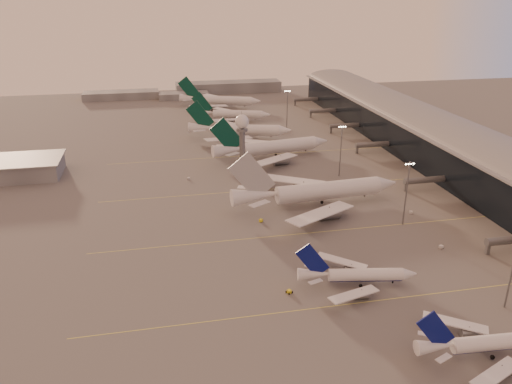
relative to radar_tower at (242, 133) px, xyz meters
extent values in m
plane|color=#535050|center=(-5.00, -120.00, -20.95)|extent=(700.00, 700.00, 0.00)
cube|color=#E0D94F|center=(25.00, -110.00, -20.94)|extent=(180.00, 0.25, 0.02)
cube|color=#E0D94F|center=(25.00, -65.00, -20.94)|extent=(180.00, 0.25, 0.02)
cube|color=#E0D94F|center=(25.00, -20.00, -20.94)|extent=(180.00, 0.25, 0.02)
cube|color=#E0D94F|center=(25.00, 30.00, -20.94)|extent=(180.00, 0.25, 0.02)
cube|color=black|center=(103.00, -10.00, -11.95)|extent=(36.00, 360.00, 18.00)
cylinder|color=slate|center=(103.00, -10.00, -2.95)|extent=(10.08, 360.00, 10.08)
cube|color=slate|center=(103.00, -10.00, -2.75)|extent=(40.00, 362.00, 0.80)
cube|color=slate|center=(67.00, -92.00, -18.75)|extent=(1.20, 1.20, 4.40)
cylinder|color=slate|center=(77.00, -34.00, -16.45)|extent=(22.00, 2.80, 2.80)
cube|color=slate|center=(67.00, -34.00, -18.75)|extent=(1.20, 1.20, 4.40)
cylinder|color=slate|center=(77.00, 22.00, -16.45)|extent=(22.00, 2.80, 2.80)
cube|color=slate|center=(67.00, 22.00, -18.75)|extent=(1.20, 1.20, 4.40)
cylinder|color=slate|center=(77.00, 64.00, -16.45)|extent=(22.00, 2.80, 2.80)
cube|color=slate|center=(67.00, 64.00, -18.75)|extent=(1.20, 1.20, 4.40)
cylinder|color=slate|center=(77.00, 106.00, -16.45)|extent=(22.00, 2.80, 2.80)
cube|color=slate|center=(67.00, 106.00, -18.75)|extent=(1.20, 1.20, 4.40)
cylinder|color=slate|center=(77.00, 146.00, -16.45)|extent=(22.00, 2.80, 2.80)
cube|color=slate|center=(67.00, 146.00, -18.75)|extent=(1.20, 1.20, 4.40)
cylinder|color=slate|center=(0.00, 0.00, -9.95)|extent=(2.60, 2.60, 22.00)
cylinder|color=slate|center=(0.00, 0.00, 1.55)|extent=(5.20, 5.20, 1.20)
sphere|color=silver|center=(0.00, 0.00, 5.45)|extent=(6.40, 6.40, 6.40)
cylinder|color=slate|center=(0.00, 0.00, 9.15)|extent=(0.16, 0.16, 2.00)
cylinder|color=slate|center=(50.00, -65.00, -8.45)|extent=(0.56, 0.56, 25.00)
cube|color=slate|center=(50.00, -65.00, 3.55)|extent=(3.60, 0.25, 0.25)
sphere|color=#FFEABF|center=(48.50, -65.00, 3.15)|extent=(0.56, 0.56, 0.56)
sphere|color=#FFEABF|center=(49.50, -65.00, 3.15)|extent=(0.56, 0.56, 0.56)
sphere|color=#FFEABF|center=(50.50, -65.00, 3.15)|extent=(0.56, 0.56, 0.56)
sphere|color=#FFEABF|center=(51.50, -65.00, 3.15)|extent=(0.56, 0.56, 0.56)
cylinder|color=slate|center=(45.00, -10.00, -8.45)|extent=(0.56, 0.56, 25.00)
cube|color=slate|center=(45.00, -10.00, 3.55)|extent=(3.60, 0.25, 0.25)
sphere|color=#FFEABF|center=(43.50, -10.00, 3.15)|extent=(0.56, 0.56, 0.56)
sphere|color=#FFEABF|center=(44.50, -10.00, 3.15)|extent=(0.56, 0.56, 0.56)
sphere|color=#FFEABF|center=(45.50, -10.00, 3.15)|extent=(0.56, 0.56, 0.56)
sphere|color=#FFEABF|center=(46.50, -10.00, 3.15)|extent=(0.56, 0.56, 0.56)
cylinder|color=slate|center=(43.00, 80.00, -8.45)|extent=(0.56, 0.56, 25.00)
cube|color=slate|center=(43.00, 80.00, 3.55)|extent=(3.60, 0.25, 0.25)
sphere|color=#FFEABF|center=(41.50, 80.00, 3.15)|extent=(0.56, 0.56, 0.56)
sphere|color=#FFEABF|center=(42.50, 80.00, 3.15)|extent=(0.56, 0.56, 0.56)
sphere|color=#FFEABF|center=(43.50, 80.00, 3.15)|extent=(0.56, 0.56, 0.56)
sphere|color=#FFEABF|center=(44.50, 80.00, 3.15)|extent=(0.56, 0.56, 0.56)
cube|color=slate|center=(-65.00, 200.00, -17.95)|extent=(60.00, 18.00, 6.00)
cube|color=slate|center=(25.00, 210.00, -16.45)|extent=(90.00, 20.00, 9.00)
cube|color=slate|center=(-15.00, 190.00, -18.45)|extent=(40.00, 15.00, 5.00)
cylinder|color=silver|center=(37.67, -136.75, -17.89)|extent=(22.24, 5.22, 3.75)
cylinder|color=#081062|center=(37.67, -136.75, -18.73)|extent=(21.73, 4.14, 2.70)
cone|color=silver|center=(22.07, -135.71, -17.42)|extent=(9.47, 4.36, 3.75)
cube|color=silver|center=(31.66, -145.60, -18.54)|extent=(16.06, 9.90, 1.18)
cylinder|color=slate|center=(34.48, -143.60, -20.26)|extent=(4.42, 2.72, 2.44)
cube|color=slate|center=(34.48, -143.60, -19.20)|extent=(0.31, 0.27, 1.50)
cube|color=silver|center=(32.89, -127.18, -18.54)|extent=(15.49, 11.55, 1.18)
cylinder|color=slate|center=(35.43, -129.54, -20.26)|extent=(4.42, 2.72, 2.44)
cube|color=slate|center=(35.43, -129.54, -19.20)|extent=(0.31, 0.27, 1.50)
cube|color=#081062|center=(21.61, -135.67, -12.78)|extent=(10.30, 1.03, 11.18)
cube|color=silver|center=(21.81, -139.96, -17.33)|extent=(4.55, 3.09, 0.25)
cube|color=silver|center=(22.38, -131.45, -17.33)|extent=(4.50, 3.51, 0.25)
cylinder|color=black|center=(36.04, -134.47, -20.41)|extent=(1.12, 0.57, 1.09)
cylinder|color=black|center=(35.75, -138.80, -20.41)|extent=(1.12, 0.57, 1.09)
cylinder|color=silver|center=(19.20, -101.62, -17.88)|extent=(22.41, 7.52, 3.76)
cylinder|color=#081062|center=(19.20, -101.62, -18.73)|extent=(21.80, 6.40, 2.71)
cone|color=silver|center=(32.19, -103.90, -17.88)|extent=(4.86, 4.44, 3.76)
cone|color=silver|center=(3.75, -98.92, -17.41)|extent=(9.78, 5.30, 3.76)
cube|color=silver|center=(12.26, -109.80, -18.54)|extent=(16.34, 8.48, 1.18)
cylinder|color=slate|center=(15.29, -108.11, -20.26)|extent=(4.63, 3.15, 2.45)
cube|color=slate|center=(15.29, -108.11, -19.20)|extent=(0.34, 0.30, 1.50)
cube|color=silver|center=(15.45, -91.57, -18.54)|extent=(14.88, 12.75, 1.18)
cylinder|color=slate|center=(17.73, -94.19, -20.26)|extent=(4.63, 3.15, 2.45)
cube|color=slate|center=(17.73, -94.19, -19.20)|extent=(0.34, 0.30, 1.50)
cube|color=#081062|center=(3.30, -98.84, -12.76)|extent=(10.23, 2.12, 11.21)
cube|color=silver|center=(3.05, -103.13, -17.32)|extent=(4.55, 2.72, 0.25)
cube|color=silver|center=(4.52, -94.71, -17.32)|extent=(4.40, 3.81, 0.25)
cylinder|color=black|center=(27.47, -103.07, -20.45)|extent=(0.49, 0.49, 0.99)
cylinder|color=black|center=(17.82, -99.17, -20.40)|extent=(1.16, 0.68, 1.09)
cylinder|color=black|center=(17.07, -103.46, -20.40)|extent=(1.16, 0.68, 1.09)
cylinder|color=silver|center=(28.55, -40.69, -16.15)|extent=(44.64, 9.95, 6.92)
cylinder|color=silver|center=(28.55, -40.69, -17.71)|extent=(43.62, 7.96, 4.98)
cone|color=silver|center=(54.91, -38.87, -16.15)|extent=(9.02, 7.49, 6.92)
cone|color=silver|center=(-2.79, -42.85, -15.29)|extent=(19.00, 8.18, 6.92)
cube|color=silver|center=(19.05, -59.79, -17.36)|extent=(30.85, 23.06, 2.05)
cylinder|color=slate|center=(24.09, -55.08, -20.17)|extent=(8.86, 5.08, 4.50)
cube|color=slate|center=(24.09, -55.08, -18.57)|extent=(0.35, 0.30, 2.77)
cube|color=silver|center=(16.51, -23.07, -17.36)|extent=(32.01, 19.67, 2.05)
cylinder|color=slate|center=(22.15, -27.04, -20.17)|extent=(8.86, 5.08, 4.50)
cube|color=slate|center=(22.15, -27.04, -18.57)|extent=(0.35, 0.30, 2.77)
cube|color=#9EA0A6|center=(-3.71, -42.91, -7.12)|extent=(19.15, 1.71, 20.53)
cube|color=silver|center=(-2.57, -51.42, -15.11)|extent=(9.03, 7.06, 0.28)
cube|color=silver|center=(-3.75, -34.33, -15.11)|extent=(9.15, 6.19, 0.28)
cylinder|color=black|center=(45.33, -39.53, -20.39)|extent=(0.56, 0.56, 1.12)
cylinder|color=black|center=(24.82, -38.48, -20.34)|extent=(1.26, 0.64, 1.23)
cylinder|color=black|center=(25.16, -43.38, -20.34)|extent=(1.26, 0.64, 1.23)
cylinder|color=silver|center=(24.59, 25.05, -16.39)|extent=(40.54, 12.51, 6.46)
cylinder|color=silver|center=(24.59, 25.05, -17.84)|extent=(39.47, 10.60, 4.65)
cone|color=silver|center=(48.19, 28.71, -16.39)|extent=(8.64, 7.57, 6.46)
cone|color=silver|center=(-3.48, 20.70, -15.58)|extent=(17.57, 8.95, 6.46)
cube|color=silver|center=(17.42, 6.91, -17.52)|extent=(27.30, 22.80, 1.91)
cylinder|color=slate|center=(21.65, 11.59, -20.17)|extent=(8.30, 5.33, 4.20)
cube|color=slate|center=(21.65, 11.59, -18.65)|extent=(0.37, 0.33, 2.58)
cube|color=silver|center=(12.26, 40.18, -17.52)|extent=(29.65, 15.91, 1.91)
cylinder|color=slate|center=(17.71, 37.00, -20.17)|extent=(8.30, 5.33, 4.20)
cube|color=slate|center=(17.71, 37.00, -18.65)|extent=(0.37, 0.33, 2.58)
cube|color=#063529|center=(-4.31, 20.57, -7.87)|extent=(17.61, 3.11, 19.10)
cube|color=silver|center=(-2.57, 13.00, -15.42)|extent=(8.02, 6.81, 0.28)
cube|color=silver|center=(-4.95, 28.31, -15.42)|extent=(8.26, 5.06, 0.28)
cylinder|color=black|center=(39.61, 27.38, -20.39)|extent=(0.56, 0.56, 1.11)
cylinder|color=black|center=(21.02, 26.98, -20.34)|extent=(1.30, 0.74, 1.22)
cylinder|color=black|center=(21.77, 22.14, -20.34)|extent=(1.30, 0.74, 1.22)
cylinder|color=silver|center=(13.78, 62.28, -16.63)|extent=(38.21, 15.65, 6.11)
cylinder|color=silver|center=(13.78, 62.28, -18.00)|extent=(37.03, 13.80, 4.40)
cone|color=silver|center=(35.65, 56.47, -16.63)|extent=(8.66, 7.79, 6.11)
cone|color=silver|center=(-12.22, 69.20, -15.86)|extent=(16.93, 9.99, 6.11)
cube|color=silver|center=(0.66, 49.27, -17.70)|extent=(28.25, 12.45, 1.81)
cylinder|color=slate|center=(6.11, 51.72, -20.21)|extent=(8.11, 5.73, 3.97)
cube|color=slate|center=(6.11, 51.72, -18.77)|extent=(0.37, 0.34, 2.45)
cube|color=silver|center=(8.85, 80.09, -17.70)|extent=(24.51, 23.40, 1.81)
cylinder|color=slate|center=(12.37, 75.26, -20.21)|extent=(8.11, 5.73, 3.97)
cube|color=slate|center=(12.37, 75.26, -18.77)|extent=(0.37, 0.34, 2.45)
cube|color=#063529|center=(-12.99, 69.40, -8.56)|extent=(16.35, 4.68, 18.09)
cube|color=silver|center=(-14.36, 62.17, -15.71)|extent=(7.73, 4.11, 0.26)
cube|color=silver|center=(-10.59, 76.36, -15.71)|extent=(7.35, 6.88, 0.26)
cylinder|color=black|center=(27.70, 58.58, -20.42)|extent=(0.53, 0.53, 1.05)
cylinder|color=black|center=(11.42, 65.31, -20.37)|extent=(1.26, 0.81, 1.16)
cylinder|color=black|center=(10.23, 60.83, -20.37)|extent=(1.26, 0.81, 1.16)
cylinder|color=silver|center=(15.26, 106.81, -17.25)|extent=(32.52, 14.53, 5.23)
cylinder|color=silver|center=(15.26, 106.81, -18.43)|extent=(31.47, 12.94, 3.76)
cone|color=silver|center=(33.75, 101.12, -17.25)|extent=(7.53, 6.84, 5.23)
cone|color=silver|center=(-6.73, 113.58, -16.60)|extent=(14.53, 8.99, 5.23)
cube|color=silver|center=(3.61, 96.13, -18.17)|extent=(24.14, 9.81, 1.55)
cylinder|color=slate|center=(8.35, 98.04, -20.32)|extent=(7.00, 5.09, 3.40)
cube|color=slate|center=(8.35, 98.04, -19.08)|extent=(0.32, 0.29, 2.09)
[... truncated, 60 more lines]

